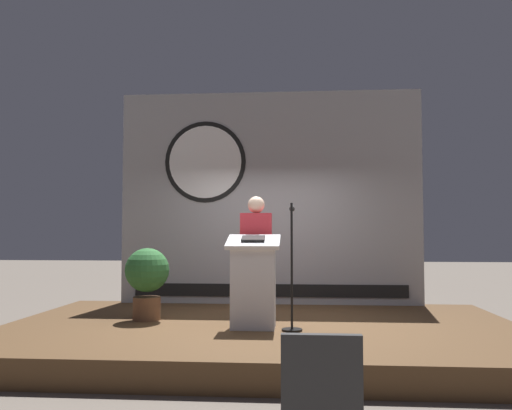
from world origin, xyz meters
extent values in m
plane|color=#6B6056|center=(0.00, 0.00, 0.00)|extent=(40.00, 40.00, 0.00)
cube|color=brown|center=(0.00, 0.00, 0.15)|extent=(6.40, 4.00, 0.30)
cube|color=#9E9EA3|center=(0.00, 1.85, 2.01)|extent=(4.85, 0.10, 3.43)
cylinder|color=black|center=(-1.05, 1.80, 2.59)|extent=(1.33, 0.02, 1.33)
cylinder|color=white|center=(-1.05, 1.79, 2.59)|extent=(1.19, 0.02, 1.19)
cube|color=black|center=(0.00, 1.79, 0.52)|extent=(4.36, 0.02, 0.20)
cube|color=silver|center=(-0.08, -0.31, 0.80)|extent=(0.52, 0.40, 1.00)
cube|color=silver|center=(-0.08, -0.31, 1.33)|extent=(0.64, 0.50, 0.18)
cube|color=black|center=(-0.08, -0.33, 1.37)|extent=(0.28, 0.20, 0.08)
cylinder|color=black|center=(-0.08, 0.17, 0.69)|extent=(0.26, 0.26, 0.78)
cube|color=red|center=(-0.08, 0.17, 1.39)|extent=(0.40, 0.24, 0.61)
sphere|color=beige|center=(-0.08, 0.17, 1.80)|extent=(0.22, 0.22, 0.22)
cylinder|color=black|center=(0.38, -0.46, 0.31)|extent=(0.24, 0.24, 0.02)
cylinder|color=black|center=(0.38, -0.46, 1.05)|extent=(0.03, 0.03, 1.49)
cylinder|color=black|center=(0.38, -0.24, 1.74)|extent=(0.02, 0.44, 0.02)
sphere|color=#262626|center=(0.38, -0.02, 1.74)|extent=(0.07, 0.07, 0.07)
cylinder|color=brown|center=(-1.52, 0.16, 0.45)|extent=(0.36, 0.36, 0.30)
sphere|color=#2D6B33|center=(-1.52, 0.16, 0.95)|extent=(0.58, 0.58, 0.58)
cube|color=#333333|center=(0.58, -3.75, 0.67)|extent=(0.44, 0.06, 0.44)
camera|label=1|loc=(0.45, -6.67, 1.44)|focal=37.04mm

